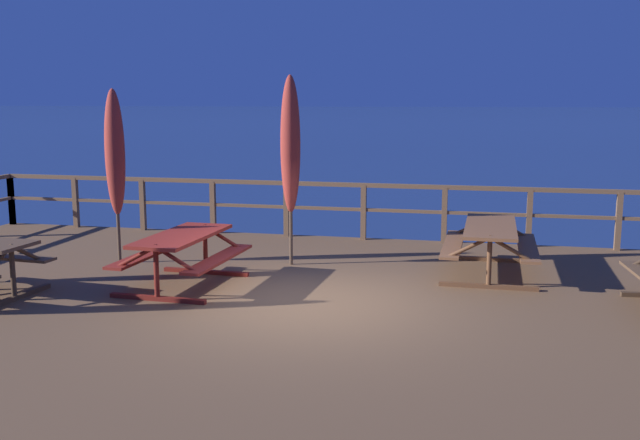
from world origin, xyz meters
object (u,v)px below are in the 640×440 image
at_px(patio_umbrella_tall_mid_right, 115,153).
at_px(picnic_table_back_left, 490,238).
at_px(picnic_table_mid_centre, 182,248).
at_px(patio_umbrella_short_front, 290,145).

bearing_deg(patio_umbrella_tall_mid_right, picnic_table_back_left, 5.36).
bearing_deg(picnic_table_back_left, picnic_table_mid_centre, -157.85).
bearing_deg(picnic_table_back_left, patio_umbrella_short_front, -178.87).
distance_m(picnic_table_back_left, patio_umbrella_tall_mid_right, 6.11).
relative_size(picnic_table_mid_centre, patio_umbrella_short_front, 0.65).
distance_m(patio_umbrella_tall_mid_right, patio_umbrella_short_front, 2.85).
bearing_deg(patio_umbrella_short_front, picnic_table_back_left, 1.13).
bearing_deg(patio_umbrella_short_front, picnic_table_mid_centre, -124.38).
bearing_deg(picnic_table_mid_centre, patio_umbrella_tall_mid_right, 143.88).
xyz_separation_m(patio_umbrella_tall_mid_right, patio_umbrella_short_front, (2.80, 0.50, 0.13)).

